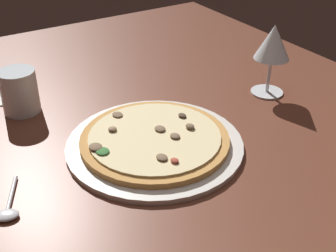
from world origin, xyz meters
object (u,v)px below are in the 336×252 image
(wine_glass_far, at_px, (273,45))
(water_glass, at_px, (20,93))
(pizza_main, at_px, (155,142))
(spoon, at_px, (8,209))

(wine_glass_far, relative_size, water_glass, 1.74)
(pizza_main, relative_size, spoon, 3.02)
(wine_glass_far, distance_m, spoon, 0.64)
(pizza_main, xyz_separation_m, wine_glass_far, (-0.06, 0.34, 0.11))
(wine_glass_far, distance_m, water_glass, 0.56)
(wine_glass_far, bearing_deg, water_glass, -112.95)
(wine_glass_far, bearing_deg, pizza_main, -80.65)
(spoon, bearing_deg, water_glass, 159.65)
(pizza_main, bearing_deg, wine_glass_far, 99.35)
(water_glass, bearing_deg, pizza_main, 32.52)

